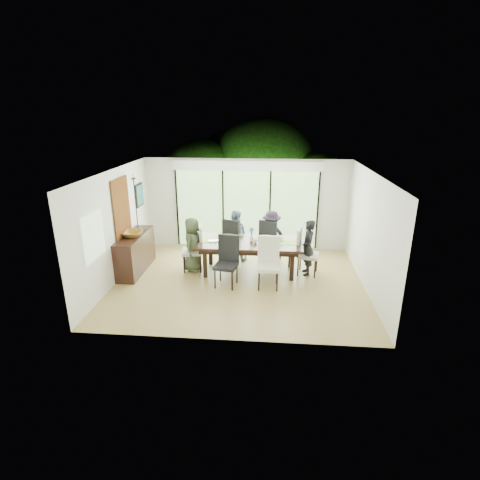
# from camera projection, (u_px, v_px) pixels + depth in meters

# --- Properties ---
(floor) EXTENTS (6.00, 5.00, 0.01)m
(floor) POSITION_uv_depth(u_px,v_px,m) (239.00, 282.00, 9.24)
(floor) COLOR olive
(floor) RESTS_ON ground
(ceiling) EXTENTS (6.00, 5.00, 0.01)m
(ceiling) POSITION_uv_depth(u_px,v_px,m) (239.00, 172.00, 8.35)
(ceiling) COLOR white
(ceiling) RESTS_ON wall_back
(wall_back) EXTENTS (6.00, 0.02, 2.70)m
(wall_back) POSITION_uv_depth(u_px,v_px,m) (247.00, 204.00, 11.16)
(wall_back) COLOR silver
(wall_back) RESTS_ON floor
(wall_front) EXTENTS (6.00, 0.02, 2.70)m
(wall_front) POSITION_uv_depth(u_px,v_px,m) (226.00, 273.00, 6.43)
(wall_front) COLOR white
(wall_front) RESTS_ON floor
(wall_left) EXTENTS (0.02, 5.00, 2.70)m
(wall_left) POSITION_uv_depth(u_px,v_px,m) (115.00, 226.00, 9.04)
(wall_left) COLOR beige
(wall_left) RESTS_ON floor
(wall_right) EXTENTS (0.02, 5.00, 2.70)m
(wall_right) POSITION_uv_depth(u_px,v_px,m) (370.00, 233.00, 8.55)
(wall_right) COLOR white
(wall_right) RESTS_ON floor
(glass_doors) EXTENTS (4.20, 0.02, 2.30)m
(glass_doors) POSITION_uv_depth(u_px,v_px,m) (246.00, 209.00, 11.17)
(glass_doors) COLOR #598C3F
(glass_doors) RESTS_ON wall_back
(blinds_header) EXTENTS (4.40, 0.06, 0.28)m
(blinds_header) POSITION_uv_depth(u_px,v_px,m) (247.00, 166.00, 10.73)
(blinds_header) COLOR white
(blinds_header) RESTS_ON wall_back
(mullion_a) EXTENTS (0.05, 0.04, 2.30)m
(mullion_a) POSITION_uv_depth(u_px,v_px,m) (177.00, 208.00, 11.33)
(mullion_a) COLOR black
(mullion_a) RESTS_ON wall_back
(mullion_b) EXTENTS (0.05, 0.04, 2.30)m
(mullion_b) POSITION_uv_depth(u_px,v_px,m) (223.00, 209.00, 11.22)
(mullion_b) COLOR black
(mullion_b) RESTS_ON wall_back
(mullion_c) EXTENTS (0.05, 0.04, 2.30)m
(mullion_c) POSITION_uv_depth(u_px,v_px,m) (270.00, 210.00, 11.10)
(mullion_c) COLOR black
(mullion_c) RESTS_ON wall_back
(mullion_d) EXTENTS (0.05, 0.04, 2.30)m
(mullion_d) POSITION_uv_depth(u_px,v_px,m) (318.00, 211.00, 10.99)
(mullion_d) COLOR black
(mullion_d) RESTS_ON wall_back
(side_window) EXTENTS (0.02, 0.90, 1.00)m
(side_window) POSITION_uv_depth(u_px,v_px,m) (93.00, 236.00, 7.86)
(side_window) COLOR #8CAD7F
(side_window) RESTS_ON wall_left
(deck) EXTENTS (6.00, 1.80, 0.10)m
(deck) POSITION_uv_depth(u_px,v_px,m) (248.00, 239.00, 12.45)
(deck) COLOR brown
(deck) RESTS_ON ground
(rail_top) EXTENTS (6.00, 0.08, 0.06)m
(rail_top) POSITION_uv_depth(u_px,v_px,m) (250.00, 215.00, 13.01)
(rail_top) COLOR brown
(rail_top) RESTS_ON deck
(foliage_left) EXTENTS (3.20, 3.20, 3.20)m
(foliage_left) POSITION_uv_depth(u_px,v_px,m) (203.00, 184.00, 13.81)
(foliage_left) COLOR #14380F
(foliage_left) RESTS_ON ground
(foliage_mid) EXTENTS (4.00, 4.00, 4.00)m
(foliage_mid) POSITION_uv_depth(u_px,v_px,m) (263.00, 172.00, 14.08)
(foliage_mid) COLOR #14380F
(foliage_mid) RESTS_ON ground
(foliage_right) EXTENTS (2.80, 2.80, 2.80)m
(foliage_right) POSITION_uv_depth(u_px,v_px,m) (313.00, 192.00, 13.35)
(foliage_right) COLOR #14380F
(foliage_right) RESTS_ON ground
(foliage_far) EXTENTS (3.60, 3.60, 3.60)m
(foliage_far) POSITION_uv_depth(u_px,v_px,m) (238.00, 174.00, 14.87)
(foliage_far) COLOR #14380F
(foliage_far) RESTS_ON ground
(table_top) EXTENTS (2.67, 1.22, 0.07)m
(table_top) POSITION_uv_depth(u_px,v_px,m) (249.00, 243.00, 9.54)
(table_top) COLOR black
(table_top) RESTS_ON floor
(table_apron) EXTENTS (2.44, 1.00, 0.11)m
(table_apron) POSITION_uv_depth(u_px,v_px,m) (249.00, 247.00, 9.58)
(table_apron) COLOR black
(table_apron) RESTS_ON floor
(table_leg_fl) EXTENTS (0.10, 0.10, 0.77)m
(table_leg_fl) POSITION_uv_depth(u_px,v_px,m) (205.00, 263.00, 9.36)
(table_leg_fl) COLOR black
(table_leg_fl) RESTS_ON floor
(table_leg_fr) EXTENTS (0.10, 0.10, 0.77)m
(table_leg_fr) POSITION_uv_depth(u_px,v_px,m) (292.00, 266.00, 9.19)
(table_leg_fr) COLOR black
(table_leg_fr) RESTS_ON floor
(table_leg_bl) EXTENTS (0.10, 0.10, 0.77)m
(table_leg_bl) POSITION_uv_depth(u_px,v_px,m) (211.00, 251.00, 10.17)
(table_leg_bl) COLOR black
(table_leg_bl) RESTS_ON floor
(table_leg_br) EXTENTS (0.10, 0.10, 0.77)m
(table_leg_br) POSITION_uv_depth(u_px,v_px,m) (291.00, 253.00, 10.00)
(table_leg_br) COLOR black
(table_leg_br) RESTS_ON floor
(chair_left_end) EXTENTS (0.59, 0.59, 1.22)m
(chair_left_end) POSITION_uv_depth(u_px,v_px,m) (192.00, 248.00, 9.73)
(chair_left_end) COLOR beige
(chair_left_end) RESTS_ON floor
(chair_right_end) EXTENTS (0.60, 0.60, 1.22)m
(chair_right_end) POSITION_uv_depth(u_px,v_px,m) (308.00, 252.00, 9.48)
(chair_right_end) COLOR beige
(chair_right_end) RESTS_ON floor
(chair_far_left) EXTENTS (0.67, 0.67, 1.22)m
(chair_far_left) POSITION_uv_depth(u_px,v_px,m) (235.00, 239.00, 10.44)
(chair_far_left) COLOR black
(chair_far_left) RESTS_ON floor
(chair_far_right) EXTENTS (0.67, 0.67, 1.22)m
(chair_far_right) POSITION_uv_depth(u_px,v_px,m) (271.00, 240.00, 10.36)
(chair_far_right) COLOR black
(chair_far_right) RESTS_ON floor
(chair_near_left) EXTENTS (0.59, 0.59, 1.22)m
(chair_near_left) POSITION_uv_depth(u_px,v_px,m) (226.00, 262.00, 8.83)
(chair_near_left) COLOR black
(chair_near_left) RESTS_ON floor
(chair_near_right) EXTENTS (0.52, 0.52, 1.22)m
(chair_near_right) POSITION_uv_depth(u_px,v_px,m) (268.00, 263.00, 8.75)
(chair_near_right) COLOR white
(chair_near_right) RESTS_ON floor
(person_left_end) EXTENTS (0.55, 0.74, 1.43)m
(person_left_end) POSITION_uv_depth(u_px,v_px,m) (192.00, 244.00, 9.69)
(person_left_end) COLOR #435035
(person_left_end) RESTS_ON floor
(person_right_end) EXTENTS (0.50, 0.71, 1.43)m
(person_right_end) POSITION_uv_depth(u_px,v_px,m) (308.00, 248.00, 9.45)
(person_right_end) COLOR black
(person_right_end) RESTS_ON floor
(person_far_left) EXTENTS (0.72, 0.50, 1.43)m
(person_far_left) POSITION_uv_depth(u_px,v_px,m) (235.00, 235.00, 10.39)
(person_far_left) COLOR slate
(person_far_left) RESTS_ON floor
(person_far_right) EXTENTS (0.75, 0.56, 1.43)m
(person_far_right) POSITION_uv_depth(u_px,v_px,m) (271.00, 236.00, 10.31)
(person_far_right) COLOR black
(person_far_right) RESTS_ON floor
(placemat_left) EXTENTS (0.49, 0.36, 0.01)m
(placemat_left) POSITION_uv_depth(u_px,v_px,m) (213.00, 240.00, 9.61)
(placemat_left) COLOR #9FC044
(placemat_left) RESTS_ON table_top
(placemat_right) EXTENTS (0.49, 0.36, 0.01)m
(placemat_right) POSITION_uv_depth(u_px,v_px,m) (287.00, 243.00, 9.45)
(placemat_right) COLOR #8EC245
(placemat_right) RESTS_ON table_top
(placemat_far_l) EXTENTS (0.49, 0.36, 0.01)m
(placemat_far_l) POSITION_uv_depth(u_px,v_px,m) (233.00, 236.00, 9.95)
(placemat_far_l) COLOR #73A43A
(placemat_far_l) RESTS_ON table_top
(placemat_far_r) EXTENTS (0.49, 0.36, 0.01)m
(placemat_far_r) POSITION_uv_depth(u_px,v_px,m) (271.00, 237.00, 9.86)
(placemat_far_r) COLOR olive
(placemat_far_r) RESTS_ON table_top
(placemat_paper) EXTENTS (0.49, 0.36, 0.01)m
(placemat_paper) POSITION_uv_depth(u_px,v_px,m) (227.00, 245.00, 9.29)
(placemat_paper) COLOR white
(placemat_paper) RESTS_ON table_top
(tablet_far_l) EXTENTS (0.29, 0.20, 0.01)m
(tablet_far_l) POSITION_uv_depth(u_px,v_px,m) (237.00, 236.00, 9.89)
(tablet_far_l) COLOR black
(tablet_far_l) RESTS_ON table_top
(tablet_far_r) EXTENTS (0.27, 0.19, 0.01)m
(tablet_far_r) POSITION_uv_depth(u_px,v_px,m) (269.00, 237.00, 9.82)
(tablet_far_r) COLOR black
(tablet_far_r) RESTS_ON table_top
(papers) EXTENTS (0.33, 0.24, 0.00)m
(papers) POSITION_uv_depth(u_px,v_px,m) (277.00, 243.00, 9.43)
(papers) COLOR white
(papers) RESTS_ON table_top
(platter_base) EXTENTS (0.29, 0.29, 0.03)m
(platter_base) POSITION_uv_depth(u_px,v_px,m) (227.00, 244.00, 9.29)
(platter_base) COLOR white
(platter_base) RESTS_ON table_top
(platter_snacks) EXTENTS (0.22, 0.22, 0.02)m
(platter_snacks) POSITION_uv_depth(u_px,v_px,m) (227.00, 243.00, 9.28)
(platter_snacks) COLOR #C35C16
(platter_snacks) RESTS_ON table_top
(vase) EXTENTS (0.09, 0.09, 0.13)m
(vase) POSITION_uv_depth(u_px,v_px,m) (252.00, 239.00, 9.55)
(vase) COLOR silver
(vase) RESTS_ON table_top
(hyacinth_stems) EXTENTS (0.04, 0.04, 0.18)m
(hyacinth_stems) POSITION_uv_depth(u_px,v_px,m) (252.00, 234.00, 9.51)
(hyacinth_stems) COLOR #337226
(hyacinth_stems) RESTS_ON table_top
(hyacinth_blooms) EXTENTS (0.12, 0.12, 0.12)m
(hyacinth_blooms) POSITION_uv_depth(u_px,v_px,m) (252.00, 229.00, 9.47)
(hyacinth_blooms) COLOR #5568D5
(hyacinth_blooms) RESTS_ON table_top
(laptop) EXTENTS (0.41, 0.32, 0.03)m
(laptop) POSITION_uv_depth(u_px,v_px,m) (216.00, 241.00, 9.50)
(laptop) COLOR silver
(laptop) RESTS_ON table_top
(cup_a) EXTENTS (0.19, 0.19, 0.11)m
(cup_a) POSITION_uv_depth(u_px,v_px,m) (223.00, 237.00, 9.71)
(cup_a) COLOR white
(cup_a) RESTS_ON table_top
(cup_b) EXTENTS (0.15, 0.15, 0.10)m
(cup_b) POSITION_uv_depth(u_px,v_px,m) (255.00, 241.00, 9.41)
(cup_b) COLOR white
(cup_b) RESTS_ON table_top
(cup_c) EXTENTS (0.17, 0.17, 0.11)m
(cup_c) POSITION_uv_depth(u_px,v_px,m) (281.00, 239.00, 9.54)
(cup_c) COLOR white
(cup_c) RESTS_ON table_top
(book) EXTENTS (0.29, 0.31, 0.02)m
(book) POSITION_uv_depth(u_px,v_px,m) (259.00, 241.00, 9.56)
(book) COLOR white
(book) RESTS_ON table_top
(sideboard) EXTENTS (0.49, 1.75, 0.98)m
(sideboard) POSITION_uv_depth(u_px,v_px,m) (135.00, 253.00, 9.74)
(sideboard) COLOR black
(sideboard) RESTS_ON floor
(bowl) EXTENTS (0.52, 0.52, 0.13)m
(bowl) POSITION_uv_depth(u_px,v_px,m) (132.00, 234.00, 9.47)
(bowl) COLOR olive
(bowl) RESTS_ON sideboard
(candlestick_base) EXTENTS (0.11, 0.11, 0.04)m
(candlestick_base) POSITION_uv_depth(u_px,v_px,m) (138.00, 230.00, 9.90)
(candlestick_base) COLOR black
(candlestick_base) RESTS_ON sideboard
(candlestick_shaft) EXTENTS (0.03, 0.03, 1.37)m
(candlestick_shaft) POSITION_uv_depth(u_px,v_px,m) (136.00, 205.00, 9.68)
(candlestick_shaft) COLOR black
(candlestick_shaft) RESTS_ON sideboard
(candlestick_pan) EXTENTS (0.11, 0.11, 0.03)m
(candlestick_pan) POSITION_uv_depth(u_px,v_px,m) (133.00, 179.00, 9.46)
(candlestick_pan) COLOR black
(candlestick_pan) RESTS_ON sideboard
(candle) EXTENTS (0.04, 0.04, 0.11)m
(candle) POSITION_uv_depth(u_px,v_px,m) (133.00, 176.00, 9.43)
(candle) COLOR silver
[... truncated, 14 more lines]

